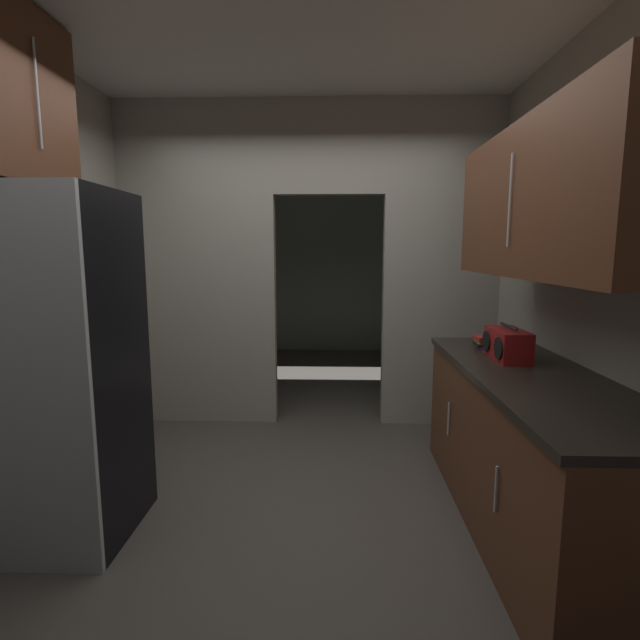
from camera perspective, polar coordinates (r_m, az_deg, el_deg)
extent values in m
plane|color=#47423D|center=(3.08, -2.97, -21.71)|extent=(20.00, 20.00, 0.00)
cube|color=silver|center=(3.38, -2.63, 30.61)|extent=(3.68, 7.06, 0.06)
cube|color=#9E998C|center=(4.36, -14.25, 6.16)|extent=(1.34, 0.12, 2.79)
cube|color=#9E998C|center=(4.29, 14.21, 6.13)|extent=(0.99, 0.12, 2.79)
cube|color=#9E998C|center=(4.27, 1.12, 19.94)|extent=(0.95, 0.12, 0.78)
cube|color=gray|center=(7.34, 0.02, 7.21)|extent=(3.28, 0.10, 2.79)
cube|color=gray|center=(6.04, -15.84, 6.65)|extent=(0.10, 3.15, 2.79)
cube|color=gray|center=(5.92, 15.20, 6.64)|extent=(0.10, 3.15, 2.79)
cube|color=black|center=(2.90, -28.77, -5.02)|extent=(0.72, 0.68, 1.85)
cube|color=#B7BABC|center=(2.61, -32.73, -6.71)|extent=(0.72, 0.03, 1.85)
cube|color=brown|center=(2.95, 23.69, -14.65)|extent=(0.64, 2.08, 0.85)
cube|color=black|center=(2.81, 24.22, -6.23)|extent=(0.68, 2.08, 0.04)
cylinder|color=#B7BABC|center=(2.43, 20.27, -18.43)|extent=(0.01, 0.01, 0.22)
cylinder|color=#B7BABC|center=(3.24, 15.11, -11.30)|extent=(0.01, 0.01, 0.22)
cube|color=brown|center=(2.74, 25.40, 12.76)|extent=(0.34, 1.87, 0.78)
cylinder|color=#B7BABC|center=(2.68, 21.73, 13.10)|extent=(0.01, 0.01, 0.47)
cube|color=brown|center=(3.13, -33.68, 21.51)|extent=(0.34, 0.79, 0.89)
cylinder|color=#B7BABC|center=(3.03, -30.66, 22.20)|extent=(0.01, 0.01, 0.54)
cube|color=maroon|center=(3.08, 21.51, -2.74)|extent=(0.17, 0.37, 0.18)
cylinder|color=#262626|center=(3.06, 21.62, -0.70)|extent=(0.02, 0.26, 0.02)
cylinder|color=black|center=(2.94, 20.53, -3.17)|extent=(0.01, 0.13, 0.13)
cylinder|color=black|center=(3.15, 19.25, -2.38)|extent=(0.01, 0.13, 0.13)
cube|color=#8C3893|center=(3.40, 19.15, -3.04)|extent=(0.10, 0.12, 0.02)
cube|color=black|center=(3.40, 19.02, -2.75)|extent=(0.12, 0.13, 0.02)
cube|color=gold|center=(3.40, 18.98, -2.38)|extent=(0.09, 0.13, 0.03)
cube|color=red|center=(3.38, 19.09, -2.02)|extent=(0.13, 0.14, 0.02)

